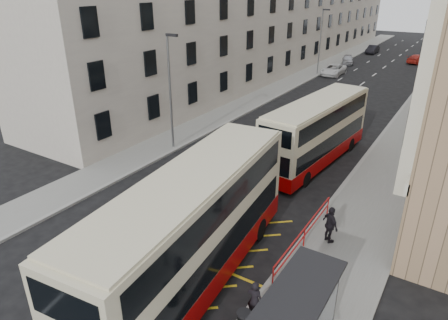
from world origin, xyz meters
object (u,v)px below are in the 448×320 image
Objects in this scene: car_silver at (348,59)px; car_red at (418,59)px; street_lamp_near at (170,86)px; pedestrian_far at (330,225)px; street_lamp_far at (321,38)px; double_decker_rear at (316,132)px; bus_shelter at (297,320)px; pedestrian_near at (255,300)px; double_decker_front at (193,231)px; car_dark at (373,49)px; white_van at (333,70)px.

car_red is (8.77, 6.14, -0.01)m from car_silver.
street_lamp_near is 4.40× the size of pedestrian_far.
pedestrian_far is 46.45m from car_silver.
street_lamp_far reaches higher than double_decker_rear.
car_silver is at bearing 104.63° from bus_shelter.
bus_shelter is 0.53× the size of street_lamp_far.
double_decker_rear is 9.32m from pedestrian_far.
pedestrian_near is (3.12, -14.30, -1.27)m from double_decker_rear.
pedestrian_near is (12.70, -41.20, -3.69)m from street_lamp_far.
double_decker_front is 3.18× the size of car_silver.
pedestrian_near is (3.03, -0.50, -1.54)m from double_decker_front.
double_decker_rear is 2.84× the size of car_silver.
car_silver is at bearing 108.56° from double_decker_rear.
pedestrian_near is 0.35× the size of car_red.
street_lamp_far is at bearing -93.44° from car_dark.
street_lamp_near is 1.77× the size of car_red.
pedestrian_far is at bearing -59.76° from double_decker_rear.
street_lamp_far is 21.77m from car_dark.
car_dark is (1.90, 51.32, -3.97)m from street_lamp_near.
car_silver is 10.70m from car_red.
car_red is (-2.78, 56.82, -0.29)m from pedestrian_near.
car_silver is (-0.64, 8.59, -0.02)m from white_van.
pedestrian_near is at bearing -74.48° from white_van.
street_lamp_near is 1.00× the size of street_lamp_far.
street_lamp_far is at bearing -76.32° from pedestrian_near.
street_lamp_far is 4.40× the size of pedestrian_far.
car_dark is 0.90× the size of car_red.
pedestrian_near is (-1.99, 1.19, -1.19)m from bus_shelter.
double_decker_front is 2.75× the size of car_red.
double_decker_rear is (9.58, 3.10, -2.42)m from street_lamp_near.
car_dark is at bearing -40.64° from pedestrian_far.
bus_shelter is at bearing -40.14° from street_lamp_near.
bus_shelter is 44.94m from street_lamp_far.
white_van is 1.26× the size of car_silver.
car_dark reaches higher than car_silver.
pedestrian_far is at bearing -71.15° from white_van.
bus_shelter is 1.09× the size of car_silver.
car_red is (9.92, 45.62, -3.98)m from street_lamp_near.
bus_shelter is 45.19m from white_van.
double_decker_front is 50.94m from car_silver.
double_decker_rear is (9.58, -26.90, -2.42)m from street_lamp_far.
car_silver is 0.86× the size of car_red.
white_van is 20.42m from car_dark.
double_decker_rear is 28.91m from white_van.
pedestrian_near reaches higher than car_dark.
double_decker_front is at bearing -81.20° from car_dark.
car_silver is at bearing 88.33° from street_lamp_near.
car_red is at bearing 77.73° from street_lamp_near.
street_lamp_far is at bearing 109.12° from bus_shelter.
pedestrian_far is at bearing 112.81° from car_red.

